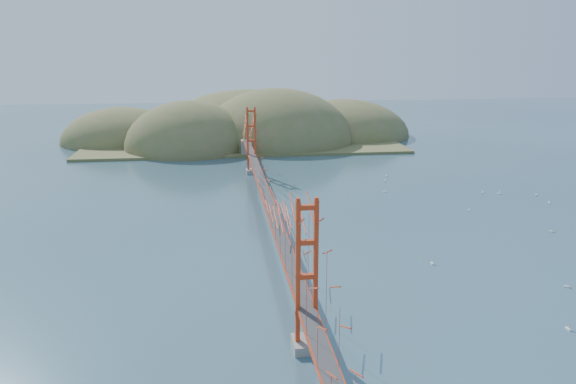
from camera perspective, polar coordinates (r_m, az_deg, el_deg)
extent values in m
plane|color=#2F4E5F|center=(70.91, -2.05, -3.38)|extent=(320.00, 320.00, 0.00)
cube|color=gray|center=(43.41, 1.84, -15.19)|extent=(2.00, 2.40, 0.70)
cube|color=gray|center=(99.70, -3.68, 2.13)|extent=(2.00, 2.40, 0.70)
cube|color=#B83114|center=(69.96, -2.07, -0.80)|extent=(1.40, 92.00, 0.16)
cube|color=#B83114|center=(70.01, -2.07, -0.96)|extent=(1.33, 92.00, 0.24)
cube|color=#38383A|center=(69.93, -2.07, -0.73)|extent=(1.19, 92.00, 0.03)
cube|color=gray|center=(115.11, -4.23, 4.47)|extent=(2.20, 2.60, 3.30)
cube|color=brown|center=(133.07, -4.67, 5.24)|extent=(70.00, 40.00, 0.60)
ellipsoid|color=brown|center=(125.21, -9.99, 4.35)|extent=(28.00, 28.00, 21.00)
ellipsoid|color=brown|center=(131.76, -1.14, 5.08)|extent=(36.00, 36.00, 25.00)
ellipsoid|color=brown|center=(142.57, 5.75, 5.74)|extent=(32.00, 32.00, 18.00)
ellipsoid|color=brown|center=(138.64, -16.43, 4.96)|extent=(28.00, 28.00, 16.00)
ellipsoid|color=brown|center=(147.02, -4.17, 6.05)|extent=(44.00, 44.00, 22.00)
cube|color=white|center=(75.44, 25.17, -3.64)|extent=(0.46, 0.56, 0.10)
cylinder|color=white|center=(75.35, 25.20, -3.42)|extent=(0.02, 0.02, 0.61)
cube|color=white|center=(91.26, 19.16, -0.04)|extent=(0.48, 0.62, 0.11)
cylinder|color=white|center=(91.18, 19.17, 0.17)|extent=(0.02, 0.02, 0.66)
cube|color=white|center=(88.00, 9.84, 0.05)|extent=(0.59, 0.31, 0.10)
cylinder|color=white|center=(87.93, 9.84, 0.24)|extent=(0.02, 0.02, 0.61)
cube|color=white|center=(60.49, 14.43, -7.03)|extent=(0.20, 0.58, 0.11)
cylinder|color=white|center=(60.38, 14.45, -6.75)|extent=(0.02, 0.02, 0.63)
cube|color=white|center=(51.18, 26.58, -12.32)|extent=(0.20, 0.58, 0.10)
cylinder|color=white|center=(51.04, 26.62, -12.01)|extent=(0.02, 0.02, 0.63)
cube|color=white|center=(80.93, 17.92, -1.76)|extent=(0.40, 0.49, 0.09)
cylinder|color=white|center=(80.86, 17.93, -1.58)|extent=(0.01, 0.01, 0.53)
cube|color=white|center=(89.05, 25.00, -0.97)|extent=(0.30, 0.55, 0.10)
cylinder|color=white|center=(88.98, 25.02, -0.79)|extent=(0.02, 0.02, 0.57)
cube|color=white|center=(95.24, 9.82, 1.16)|extent=(0.52, 0.52, 0.10)
cylinder|color=white|center=(95.17, 9.83, 1.34)|extent=(0.02, 0.02, 0.60)
cube|color=white|center=(59.41, 26.48, -8.59)|extent=(0.50, 0.46, 0.09)
cylinder|color=white|center=(59.31, 26.51, -8.34)|extent=(0.01, 0.01, 0.56)
cube|color=white|center=(91.44, 20.67, -0.14)|extent=(0.62, 0.29, 0.11)
cylinder|color=white|center=(91.36, 20.68, 0.06)|extent=(0.02, 0.02, 0.65)
cube|color=white|center=(98.92, 9.99, 1.66)|extent=(0.35, 0.59, 0.10)
cylinder|color=white|center=(98.85, 10.00, 1.83)|extent=(0.02, 0.02, 0.61)
cube|color=white|center=(92.67, 23.92, -0.28)|extent=(0.54, 0.56, 0.11)
cylinder|color=white|center=(92.60, 23.94, -0.09)|extent=(0.02, 0.02, 0.64)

